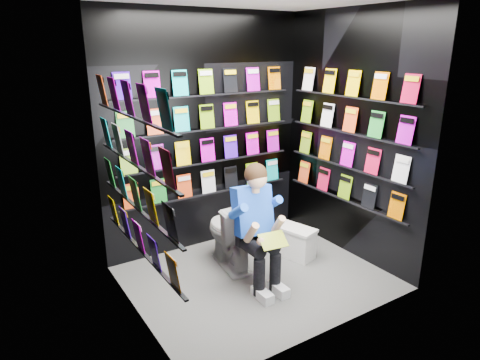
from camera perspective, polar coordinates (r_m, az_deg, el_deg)
floor at (r=4.41m, az=2.16°, el=-12.87°), size 2.40×2.40×0.00m
wall_back at (r=4.75m, az=-4.56°, el=6.21°), size 2.40×0.04×2.60m
wall_front at (r=3.17m, az=12.71°, el=0.04°), size 2.40×0.04×2.60m
wall_left at (r=3.39m, az=-14.52°, el=1.06°), size 0.04×2.00×2.60m
wall_right at (r=4.69m, az=14.58°, el=5.54°), size 0.04×2.00×2.60m
comics_back at (r=4.72m, az=-4.39°, el=6.21°), size 2.10×0.06×1.37m
comics_left at (r=3.40m, az=-14.05°, el=1.22°), size 0.06×1.70×1.37m
comics_right at (r=4.66m, az=14.33°, el=5.57°), size 0.06×1.70×1.37m
toilet at (r=4.47m, az=-1.26°, el=-7.08°), size 0.52×0.80×0.73m
longbox at (r=4.78m, az=7.35°, el=-8.36°), size 0.33×0.46×0.31m
longbox_lid at (r=4.70m, az=7.43°, el=-6.49°), size 0.36×0.49×0.03m
reader at (r=4.03m, az=1.51°, el=-4.18°), size 0.57×0.75×1.28m
held_comic at (r=3.83m, az=4.44°, el=-8.02°), size 0.27×0.18×0.10m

